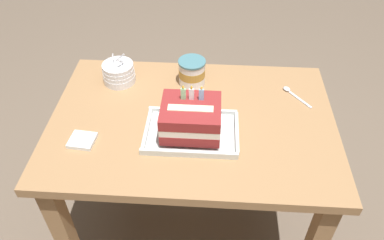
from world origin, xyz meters
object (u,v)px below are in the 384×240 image
object	(u,v)px
birthday_cake	(192,118)
foil_tray	(192,132)
bowl_stack	(119,73)
napkin_pile	(82,140)
ice_cream_tub	(192,72)
serving_spoon_near_tray	(290,92)

from	to	relation	value
birthday_cake	foil_tray	bearing A→B (deg)	-90.00
bowl_stack	napkin_pile	xyz separation A→B (m)	(-0.06, -0.35, -0.03)
napkin_pile	bowl_stack	bearing A→B (deg)	80.83
birthday_cake	ice_cream_tub	distance (m)	0.30
foil_tray	birthday_cake	distance (m)	0.07
bowl_stack	foil_tray	bearing A→B (deg)	-42.83
birthday_cake	bowl_stack	size ratio (longest dim) A/B	1.53
foil_tray	bowl_stack	bearing A→B (deg)	137.17
foil_tray	bowl_stack	world-z (taller)	bowl_stack
ice_cream_tub	bowl_stack	bearing A→B (deg)	-179.25
foil_tray	ice_cream_tub	xyz separation A→B (m)	(-0.02, 0.30, 0.05)
ice_cream_tub	serving_spoon_near_tray	world-z (taller)	ice_cream_tub
birthday_cake	bowl_stack	xyz separation A→B (m)	(-0.31, 0.29, -0.04)
bowl_stack	serving_spoon_near_tray	xyz separation A→B (m)	(0.69, -0.03, -0.04)
foil_tray	serving_spoon_near_tray	xyz separation A→B (m)	(0.37, 0.26, -0.00)
birthday_cake	serving_spoon_near_tray	distance (m)	0.46
bowl_stack	serving_spoon_near_tray	size ratio (longest dim) A/B	1.00
bowl_stack	serving_spoon_near_tray	distance (m)	0.69
foil_tray	ice_cream_tub	bearing A→B (deg)	93.51
ice_cream_tub	foil_tray	bearing A→B (deg)	-86.49
serving_spoon_near_tray	napkin_pile	size ratio (longest dim) A/B	1.40
birthday_cake	napkin_pile	xyz separation A→B (m)	(-0.37, -0.06, -0.07)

